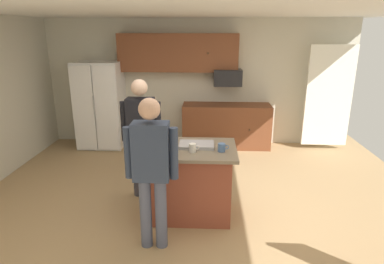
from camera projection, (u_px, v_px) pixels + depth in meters
floor at (191, 204)px, 4.65m from camera, size 7.04×7.04×0.00m
ceiling at (191, 8)px, 3.88m from camera, size 7.04×7.04×0.00m
back_wall at (198, 82)px, 6.94m from camera, size 6.40×0.10×2.60m
french_door_window_panel at (329, 97)px, 6.49m from camera, size 0.90×0.06×2.00m
cabinet_run_upper at (178, 53)px, 6.58m from camera, size 2.40×0.38×0.75m
cabinet_run_lower at (226, 126)px, 6.86m from camera, size 1.80×0.63×0.90m
refrigerator at (100, 105)px, 6.76m from camera, size 0.91×0.76×1.76m
microwave_over_range at (228, 77)px, 6.58m from camera, size 0.56×0.40×0.32m
kitchen_island at (191, 181)px, 4.27m from camera, size 1.15×0.85×0.94m
person_elder_center at (141, 131)px, 4.61m from camera, size 0.57×0.23×1.72m
person_guest_right at (152, 165)px, 3.46m from camera, size 0.57×0.23×1.71m
glass_pilsner at (164, 137)px, 4.37m from camera, size 0.07×0.07×0.12m
mug_ceramic_white at (193, 148)px, 3.97m from camera, size 0.13×0.08×0.11m
mug_blue_stoneware at (222, 147)px, 3.99m from camera, size 0.13×0.09×0.10m
glass_stout_tall at (174, 148)px, 3.89m from camera, size 0.07×0.07×0.17m
serving_tray at (197, 145)px, 4.18m from camera, size 0.44×0.30×0.04m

